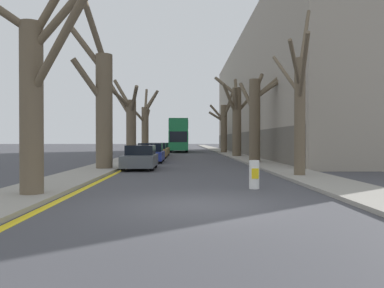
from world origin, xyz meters
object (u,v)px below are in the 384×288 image
parked_car_3 (161,149)px  parked_car_0 (140,158)px  street_tree_left_0 (36,89)px  street_tree_right_1 (256,115)px  street_tree_right_0 (299,105)px  street_tree_left_1 (102,103)px  parked_car_2 (157,151)px  street_tree_left_2 (129,122)px  double_decker_bus (179,134)px  traffic_bollard (254,175)px  parked_car_1 (151,153)px  street_tree_right_2 (236,117)px  street_tree_right_3 (224,126)px  street_tree_left_3 (145,125)px

parked_car_3 → parked_car_0: bearing=-90.0°
street_tree_left_0 → parked_car_0: size_ratio=1.66×
street_tree_right_1 → street_tree_right_0: bearing=-90.4°
street_tree_left_1 → street_tree_right_0: 10.34m
parked_car_3 → parked_car_2: bearing=-90.0°
street_tree_left_2 → street_tree_right_0: 17.92m
double_decker_bus → parked_car_0: bearing=-93.3°
street_tree_left_1 → traffic_bollard: (6.83, -7.81, -3.16)m
street_tree_left_0 → parked_car_1: (1.70, 17.16, -2.43)m
street_tree_left_1 → parked_car_1: bearing=75.1°
parked_car_0 → traffic_bollard: 9.94m
street_tree_left_0 → street_tree_right_1: bearing=59.5°
street_tree_right_1 → parked_car_0: bearing=-145.6°
street_tree_left_1 → street_tree_right_2: bearing=58.7°
street_tree_right_3 → parked_car_3: street_tree_right_3 is taller
street_tree_left_0 → street_tree_right_3: bearing=75.7°
street_tree_left_0 → street_tree_left_1: bearing=91.6°
street_tree_left_1 → parked_car_1: size_ratio=2.02×
street_tree_left_1 → street_tree_left_3: 21.75m
double_decker_bus → street_tree_right_0: bearing=-80.8°
street_tree_right_2 → parked_car_3: (-7.53, 3.89, -3.27)m
street_tree_left_0 → traffic_bollard: size_ratio=7.09×
parked_car_2 → street_tree_right_3: bearing=59.1°
street_tree_right_0 → traffic_bollard: street_tree_right_0 is taller
street_tree_right_2 → traffic_bollard: bearing=-96.5°
street_tree_left_1 → street_tree_right_3: street_tree_left_1 is taller
street_tree_left_0 → street_tree_right_0: 10.82m
double_decker_bus → parked_car_3: bearing=-98.2°
street_tree_left_2 → street_tree_right_1: (9.70, -4.97, 0.24)m
street_tree_right_3 → parked_car_1: 20.18m
street_tree_left_0 → street_tree_right_0: (9.22, 5.66, 0.11)m
street_tree_right_0 → parked_car_3: street_tree_right_0 is taller
street_tree_right_1 → parked_car_3: size_ratio=1.65×
double_decker_bus → parked_car_2: (-1.75, -18.04, -1.84)m
street_tree_right_0 → street_tree_left_1: bearing=156.8°
street_tree_left_1 → double_decker_bus: size_ratio=0.82×
street_tree_right_1 → parked_car_1: street_tree_right_1 is taller
street_tree_left_3 → parked_car_2: (1.87, -8.11, -2.66)m
street_tree_left_2 → street_tree_right_3: (9.51, 14.97, 0.23)m
street_tree_right_3 → traffic_bollard: size_ratio=7.55×
parked_car_2 → street_tree_right_2: bearing=14.8°
street_tree_right_3 → parked_car_3: size_ratio=1.79×
street_tree_right_2 → street_tree_right_3: street_tree_right_2 is taller
street_tree_left_1 → parked_car_0: bearing=23.6°
street_tree_left_0 → street_tree_left_2: size_ratio=1.00×
street_tree_left_0 → street_tree_right_2: street_tree_right_2 is taller
street_tree_right_1 → street_tree_right_3: 19.94m
parked_car_3 → street_tree_right_3: bearing=41.2°
street_tree_left_1 → street_tree_right_1: (9.57, 6.06, -0.21)m
street_tree_left_3 → double_decker_bus: street_tree_left_3 is taller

